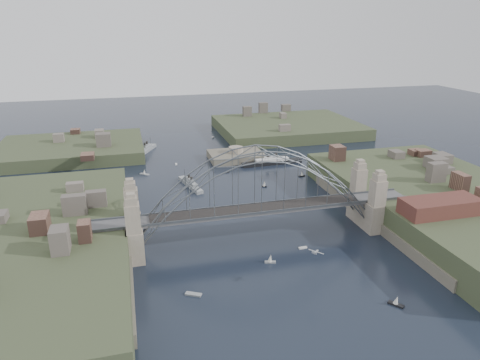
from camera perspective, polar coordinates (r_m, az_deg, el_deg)
name	(u,v)px	position (r m, az deg, el deg)	size (l,w,h in m)	color
ground	(257,238)	(116.87, 2.27, -7.52)	(500.00, 500.00, 0.00)	black
bridge	(258,194)	(111.77, 2.36, -1.89)	(84.00, 13.80, 24.60)	#545557
shore_west	(21,259)	(114.86, -26.64, -9.21)	(50.50, 90.00, 12.00)	#384227
shore_east	(443,209)	(142.42, 24.97, -3.42)	(50.50, 90.00, 12.00)	#384227
headland_nw	(72,154)	(202.73, -21.09, 3.24)	(60.00, 45.00, 9.00)	#384227
headland_ne	(288,131)	(230.42, 6.23, 6.39)	(70.00, 55.00, 9.50)	#384227
fort_island	(236,160)	(182.67, -0.52, 2.60)	(22.00, 16.00, 9.40)	#5E5849
wharf_shed	(440,206)	(121.51, 24.70, -3.14)	(20.00, 8.00, 4.00)	#592D26
finger_pier	(457,269)	(112.90, 26.44, -10.42)	(4.00, 22.00, 1.40)	#545557
naval_cruiser_near	(190,184)	(152.94, -6.49, -0.54)	(6.33, 17.60, 5.26)	#92979A
naval_cruiser_far	(146,150)	(198.00, -12.15, 3.90)	(9.91, 17.04, 5.99)	#92979A
ocean_liner	(272,162)	(176.49, 4.19, 2.37)	(25.15, 4.64, 6.14)	black
aeroplane	(316,252)	(94.08, 9.86, -9.26)	(2.43, 2.84, 0.50)	#B8BBC0
small_boat_a	(174,216)	(130.61, -8.66, -4.61)	(2.58, 1.46, 0.45)	silver
small_boat_b	(264,184)	(151.65, 3.20, -0.55)	(1.81, 1.53, 2.38)	silver
small_boat_c	(270,260)	(105.29, 3.98, -10.33)	(2.74, 1.53, 2.38)	silver
small_boat_d	(302,174)	(163.56, 8.07, 0.76)	(2.61, 1.35, 2.38)	silver
small_boat_e	(144,173)	(167.65, -12.38, 0.89)	(3.62, 3.30, 2.38)	silver
small_boat_f	(227,172)	(166.11, -1.65, 1.00)	(1.52, 0.97, 0.45)	silver
small_boat_g	(396,302)	(96.39, 19.72, -14.78)	(2.78, 3.11, 2.38)	silver
small_boat_h	(176,164)	(177.61, -8.33, 2.05)	(0.87, 2.13, 0.45)	silver
small_boat_i	(350,207)	(138.82, 14.20, -3.50)	(2.38, 1.74, 0.45)	silver
small_boat_j	(193,294)	(94.80, -6.10, -14.64)	(3.56, 2.62, 0.45)	silver
small_boat_k	(213,137)	(217.97, -3.56, 5.58)	(1.65, 2.22, 1.43)	silver
small_boat_l	(105,207)	(141.30, -17.20, -3.38)	(2.61, 2.14, 0.45)	silver
small_boat_m	(303,248)	(112.62, 8.21, -8.76)	(2.14, 0.78, 0.45)	silver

